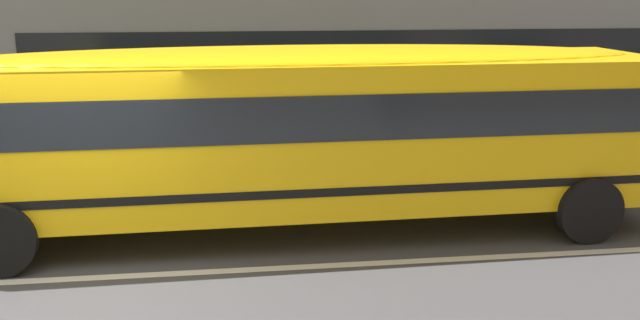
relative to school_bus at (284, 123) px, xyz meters
name	(u,v)px	position (x,y,z in m)	size (l,w,h in m)	color
ground_plane	(87,278)	(-2.58, -1.48, -1.60)	(400.00, 400.00, 0.00)	#424244
sidewalk_far	(149,147)	(-2.58, 5.81, -1.59)	(120.00, 3.00, 0.01)	gray
lane_centreline	(87,278)	(-2.58, -1.48, -1.59)	(110.00, 0.16, 0.01)	silver
school_bus	(284,123)	(0.00, 0.00, 0.00)	(12.07, 2.86, 2.69)	yellow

